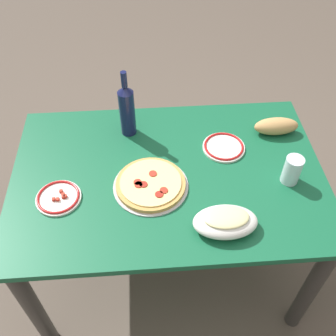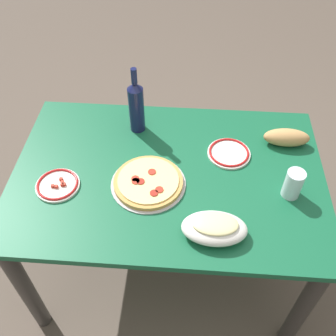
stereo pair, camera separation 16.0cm
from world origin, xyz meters
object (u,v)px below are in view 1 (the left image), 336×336
(wine_bottle, at_px, (127,109))
(water_glass, at_px, (292,170))
(dining_table, at_px, (168,191))
(side_plate_far, at_px, (224,147))
(pepperoni_pizza, at_px, (151,184))
(side_plate_near, at_px, (58,197))
(baked_pasta_dish, at_px, (225,221))
(bread_loaf, at_px, (276,126))

(wine_bottle, xyz_separation_m, water_glass, (-0.65, 0.35, -0.07))
(dining_table, xyz_separation_m, side_plate_far, (-0.26, -0.13, 0.13))
(pepperoni_pizza, distance_m, side_plate_near, 0.37)
(dining_table, distance_m, wine_bottle, 0.40)
(water_glass, height_order, side_plate_far, water_glass)
(pepperoni_pizza, xyz_separation_m, baked_pasta_dish, (-0.26, 0.22, 0.03))
(dining_table, height_order, wine_bottle, wine_bottle)
(water_glass, bearing_deg, pepperoni_pizza, -0.83)
(baked_pasta_dish, bearing_deg, side_plate_near, -16.03)
(wine_bottle, relative_size, side_plate_near, 1.81)
(pepperoni_pizza, xyz_separation_m, side_plate_near, (0.37, 0.04, -0.01))
(pepperoni_pizza, relative_size, wine_bottle, 0.95)
(pepperoni_pizza, xyz_separation_m, side_plate_far, (-0.33, -0.20, -0.01))
(side_plate_far, bearing_deg, dining_table, 26.44)
(wine_bottle, distance_m, bread_loaf, 0.68)
(pepperoni_pizza, bearing_deg, baked_pasta_dish, 140.52)
(pepperoni_pizza, distance_m, baked_pasta_dish, 0.34)
(baked_pasta_dish, distance_m, water_glass, 0.37)
(pepperoni_pizza, bearing_deg, water_glass, 179.17)
(water_glass, distance_m, side_plate_far, 0.32)
(pepperoni_pizza, distance_m, side_plate_far, 0.39)
(baked_pasta_dish, bearing_deg, side_plate_far, -99.44)
(pepperoni_pizza, bearing_deg, dining_table, -137.47)
(wine_bottle, relative_size, bread_loaf, 1.59)
(wine_bottle, bearing_deg, pepperoni_pizza, 104.25)
(dining_table, height_order, side_plate_far, side_plate_far)
(baked_pasta_dish, relative_size, wine_bottle, 0.74)
(side_plate_far, xyz_separation_m, bread_loaf, (-0.25, -0.09, 0.03))
(dining_table, height_order, side_plate_near, side_plate_near)
(dining_table, relative_size, side_plate_far, 6.97)
(water_glass, bearing_deg, dining_table, -8.90)
(pepperoni_pizza, height_order, side_plate_near, pepperoni_pizza)
(bread_loaf, bearing_deg, pepperoni_pizza, 25.75)
(water_glass, distance_m, bread_loaf, 0.29)
(bread_loaf, bearing_deg, baked_pasta_dish, 57.20)
(side_plate_near, height_order, side_plate_far, side_plate_near)
(side_plate_far, bearing_deg, side_plate_near, 18.51)
(baked_pasta_dish, distance_m, bread_loaf, 0.60)
(pepperoni_pizza, bearing_deg, bread_loaf, -154.25)
(pepperoni_pizza, bearing_deg, side_plate_far, -149.36)
(dining_table, height_order, bread_loaf, bread_loaf)
(side_plate_near, bearing_deg, bread_loaf, -161.45)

